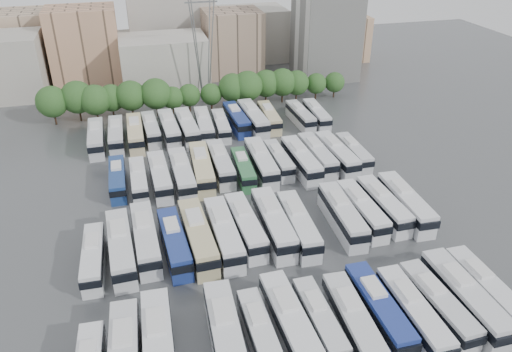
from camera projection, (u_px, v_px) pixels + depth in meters
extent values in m
plane|color=#424447|center=(250.00, 215.00, 72.25)|extent=(220.00, 220.00, 0.00)
cylinder|color=black|center=(55.00, 118.00, 100.52)|extent=(0.36, 0.36, 2.62)
sphere|color=#234C1E|center=(52.00, 102.00, 98.78)|extent=(6.30, 6.30, 6.30)
cylinder|color=black|center=(80.00, 114.00, 102.16)|extent=(0.36, 0.36, 2.76)
sphere|color=#234C1E|center=(77.00, 97.00, 100.33)|extent=(6.62, 6.62, 6.62)
cylinder|color=black|center=(98.00, 116.00, 101.69)|extent=(0.36, 0.36, 2.56)
sphere|color=#234C1E|center=(95.00, 100.00, 100.00)|extent=(6.14, 6.14, 6.14)
cylinder|color=black|center=(113.00, 112.00, 103.78)|extent=(0.36, 0.36, 2.32)
sphere|color=#234C1E|center=(111.00, 98.00, 102.24)|extent=(5.58, 5.58, 5.58)
cylinder|color=black|center=(133.00, 112.00, 103.73)|extent=(0.36, 0.36, 2.59)
sphere|color=#234C1E|center=(131.00, 96.00, 102.01)|extent=(6.21, 6.21, 6.21)
cylinder|color=black|center=(157.00, 110.00, 104.39)|extent=(0.36, 0.36, 2.66)
sphere|color=#234C1E|center=(156.00, 94.00, 102.63)|extent=(6.39, 6.39, 6.39)
cylinder|color=black|center=(174.00, 110.00, 105.54)|extent=(0.36, 0.36, 1.97)
sphere|color=#234C1E|center=(173.00, 98.00, 104.23)|extent=(4.73, 4.73, 4.73)
cylinder|color=black|center=(190.00, 107.00, 106.82)|extent=(0.36, 0.36, 1.98)
sphere|color=#234C1E|center=(189.00, 95.00, 105.51)|extent=(4.76, 4.76, 4.76)
cylinder|color=black|center=(212.00, 106.00, 107.62)|extent=(0.36, 0.36, 1.92)
sphere|color=#234C1E|center=(211.00, 94.00, 106.35)|extent=(4.61, 4.61, 4.61)
cylinder|color=black|center=(233.00, 103.00, 108.36)|extent=(0.36, 0.36, 2.53)
sphere|color=#234C1E|center=(233.00, 88.00, 106.68)|extent=(6.07, 6.07, 6.07)
cylinder|color=black|center=(248.00, 102.00, 108.54)|extent=(0.36, 0.36, 2.68)
sphere|color=#234C1E|center=(248.00, 86.00, 106.76)|extent=(6.44, 6.44, 6.44)
cylinder|color=black|center=(266.00, 98.00, 110.99)|extent=(0.36, 0.36, 2.48)
sphere|color=#234C1E|center=(266.00, 83.00, 109.35)|extent=(5.95, 5.95, 5.95)
cylinder|color=black|center=(282.00, 97.00, 111.54)|extent=(0.36, 0.36, 2.52)
sphere|color=#234C1E|center=(283.00, 82.00, 109.87)|extent=(6.05, 6.05, 6.05)
cylinder|color=black|center=(296.00, 96.00, 112.39)|extent=(0.36, 0.36, 2.28)
sphere|color=#234C1E|center=(297.00, 83.00, 110.88)|extent=(5.48, 5.48, 5.48)
cylinder|color=black|center=(315.00, 95.00, 113.73)|extent=(0.36, 0.36, 1.94)
sphere|color=#234C1E|center=(316.00, 83.00, 112.45)|extent=(4.65, 4.65, 4.65)
cylinder|color=black|center=(334.00, 93.00, 114.64)|extent=(0.36, 0.36, 1.91)
sphere|color=#234C1E|center=(335.00, 82.00, 113.38)|extent=(4.58, 4.58, 4.58)
cube|color=#9E998E|center=(2.00, 67.00, 111.97)|extent=(18.00, 14.00, 14.00)
cube|color=tan|center=(85.00, 46.00, 120.03)|extent=(16.00, 12.00, 18.00)
cube|color=#ADA89E|center=(164.00, 62.00, 118.70)|extent=(20.00, 14.00, 12.00)
cube|color=gray|center=(233.00, 43.00, 126.75)|extent=(14.00, 12.00, 16.00)
cube|color=gray|center=(171.00, 26.00, 134.52)|extent=(22.00, 16.00, 20.00)
cube|color=tan|center=(29.00, 44.00, 125.88)|extent=(16.00, 14.00, 16.00)
cube|color=#A39E93|center=(252.00, 34.00, 139.14)|extent=(18.00, 14.00, 14.00)
cube|color=tan|center=(340.00, 37.00, 139.84)|extent=(14.00, 12.00, 12.00)
cube|color=gray|center=(128.00, 53.00, 129.25)|extent=(12.00, 10.00, 10.00)
cube|color=silver|center=(327.00, 25.00, 122.40)|extent=(14.00, 14.00, 26.00)
cylinder|color=slate|center=(194.00, 24.00, 104.52)|extent=(2.90, 2.91, 33.83)
cylinder|color=slate|center=(191.00, 20.00, 107.89)|extent=(2.90, 2.91, 33.83)
cylinder|color=slate|center=(213.00, 23.00, 105.40)|extent=(2.90, 2.91, 33.83)
cylinder|color=slate|center=(209.00, 19.00, 108.78)|extent=(2.90, 2.91, 33.83)
cube|color=slate|center=(201.00, 2.00, 104.66)|extent=(7.00, 0.30, 0.30)
cube|color=silver|center=(122.00, 333.00, 47.65)|extent=(1.95, 3.48, 0.47)
cube|color=silver|center=(159.00, 350.00, 48.35)|extent=(3.20, 13.30, 3.75)
cube|color=black|center=(158.00, 346.00, 47.86)|extent=(3.34, 13.51, 1.10)
cube|color=silver|center=(156.00, 321.00, 48.72)|extent=(1.98, 3.58, 0.48)
cube|color=silver|center=(226.00, 338.00, 49.63)|extent=(3.30, 13.17, 3.70)
cube|color=black|center=(226.00, 334.00, 49.14)|extent=(3.44, 13.37, 1.09)
cube|color=silver|center=(223.00, 311.00, 50.00)|extent=(1.99, 3.56, 0.48)
cube|color=silver|center=(260.00, 335.00, 50.39)|extent=(2.40, 10.78, 3.05)
cube|color=black|center=(261.00, 332.00, 49.99)|extent=(2.51, 10.94, 0.90)
cube|color=silver|center=(257.00, 313.00, 50.68)|extent=(1.55, 2.88, 0.39)
cube|color=white|center=(290.00, 325.00, 51.24)|extent=(3.17, 12.92, 3.64)
cube|color=black|center=(291.00, 321.00, 50.76)|extent=(3.30, 13.12, 1.07)
cube|color=silver|center=(286.00, 299.00, 51.58)|extent=(1.93, 3.48, 0.47)
cube|color=silver|center=(319.00, 322.00, 51.97)|extent=(2.42, 10.86, 3.07)
cube|color=black|center=(320.00, 319.00, 51.57)|extent=(2.53, 11.02, 0.90)
cube|color=silver|center=(316.00, 301.00, 52.26)|extent=(1.57, 2.91, 0.40)
cube|color=silver|center=(353.00, 323.00, 51.58)|extent=(3.05, 12.23, 3.44)
cube|color=black|center=(354.00, 319.00, 51.13)|extent=(3.18, 12.42, 1.01)
cube|color=silver|center=(349.00, 299.00, 51.92)|extent=(1.85, 3.30, 0.45)
cube|color=navy|center=(378.00, 310.00, 53.17)|extent=(2.59, 12.12, 3.43)
cube|color=black|center=(380.00, 307.00, 52.72)|extent=(2.71, 12.30, 1.01)
cube|color=silver|center=(374.00, 287.00, 53.50)|extent=(1.72, 3.23, 0.44)
cube|color=silver|center=(413.00, 314.00, 52.65)|extent=(2.58, 12.10, 3.43)
cube|color=black|center=(414.00, 311.00, 52.21)|extent=(2.70, 12.29, 1.01)
cube|color=silver|center=(408.00, 291.00, 52.99)|extent=(1.72, 3.23, 0.44)
cube|color=silver|center=(437.00, 306.00, 53.83)|extent=(3.06, 11.88, 3.34)
cube|color=black|center=(439.00, 302.00, 53.40)|extent=(3.18, 12.06, 0.98)
cube|color=silver|center=(432.00, 284.00, 54.14)|extent=(1.81, 3.21, 0.43)
cube|color=silver|center=(464.00, 299.00, 54.46)|extent=(2.92, 13.24, 3.74)
cube|color=black|center=(466.00, 295.00, 53.97)|extent=(3.05, 13.44, 1.10)
cube|color=silver|center=(458.00, 274.00, 54.82)|extent=(1.90, 3.54, 0.48)
cube|color=silver|center=(484.00, 290.00, 55.96)|extent=(2.61, 11.94, 3.38)
cube|color=black|center=(486.00, 287.00, 55.52)|extent=(2.73, 12.12, 0.99)
cube|color=silver|center=(479.00, 268.00, 56.29)|extent=(1.71, 3.19, 0.44)
cube|color=silver|center=(94.00, 259.00, 61.03)|extent=(2.63, 11.13, 3.14)
cube|color=black|center=(93.00, 255.00, 60.62)|extent=(2.74, 11.30, 0.92)
cube|color=silver|center=(92.00, 240.00, 61.34)|extent=(1.64, 2.99, 0.41)
cube|color=silver|center=(121.00, 249.00, 62.32)|extent=(3.41, 13.10, 3.68)
cube|color=black|center=(121.00, 245.00, 61.84)|extent=(3.55, 13.30, 1.08)
cube|color=silver|center=(118.00, 228.00, 62.66)|extent=(2.01, 3.55, 0.48)
cube|color=silver|center=(146.00, 239.00, 64.06)|extent=(3.11, 12.87, 3.62)
cube|color=black|center=(145.00, 236.00, 63.59)|extent=(3.25, 13.07, 1.07)
cube|color=silver|center=(143.00, 219.00, 64.40)|extent=(1.92, 3.47, 0.47)
cube|color=navy|center=(175.00, 244.00, 63.43)|extent=(3.20, 12.22, 3.43)
cube|color=black|center=(174.00, 240.00, 62.98)|extent=(3.33, 12.40, 1.01)
cube|color=silver|center=(171.00, 225.00, 63.74)|extent=(1.88, 3.31, 0.44)
cube|color=#C6B988|center=(198.00, 238.00, 64.25)|extent=(3.39, 13.53, 3.80)
cube|color=black|center=(198.00, 234.00, 63.76)|extent=(3.53, 13.74, 1.12)
cube|color=silver|center=(194.00, 217.00, 64.61)|extent=(2.04, 3.65, 0.49)
cube|color=white|center=(224.00, 234.00, 64.92)|extent=(2.94, 13.16, 3.72)
cube|color=black|center=(224.00, 231.00, 64.44)|extent=(3.08, 13.36, 1.09)
cube|color=silver|center=(221.00, 214.00, 65.28)|extent=(1.90, 3.52, 0.48)
cube|color=silver|center=(245.00, 227.00, 66.57)|extent=(3.13, 12.56, 3.53)
cube|color=black|center=(246.00, 223.00, 66.11)|extent=(3.26, 12.75, 1.04)
cube|color=silver|center=(242.00, 208.00, 66.90)|extent=(1.89, 3.39, 0.46)
cube|color=white|center=(273.00, 224.00, 66.89)|extent=(3.00, 13.42, 3.79)
cube|color=black|center=(274.00, 220.00, 66.40)|extent=(3.14, 13.63, 1.12)
cube|color=silver|center=(270.00, 204.00, 67.27)|extent=(1.94, 3.59, 0.49)
cube|color=silver|center=(298.00, 226.00, 66.73)|extent=(3.21, 12.74, 3.58)
cube|color=black|center=(299.00, 222.00, 66.26)|extent=(3.34, 12.94, 1.05)
cube|color=silver|center=(295.00, 207.00, 67.09)|extent=(1.93, 3.44, 0.46)
cube|color=silver|center=(342.00, 216.00, 68.73)|extent=(3.29, 12.93, 3.63)
cube|color=black|center=(343.00, 213.00, 68.26)|extent=(3.42, 13.13, 1.07)
cube|color=silver|center=(339.00, 198.00, 69.10)|extent=(1.97, 3.50, 0.47)
cube|color=white|center=(362.00, 211.00, 70.09)|extent=(2.71, 12.23, 3.46)
cube|color=black|center=(363.00, 207.00, 69.64)|extent=(2.83, 12.42, 1.02)
cube|color=silver|center=(358.00, 193.00, 70.42)|extent=(1.76, 3.27, 0.45)
cube|color=white|center=(383.00, 206.00, 71.15)|extent=(2.88, 12.31, 3.47)
cube|color=black|center=(384.00, 203.00, 70.70)|extent=(3.01, 12.50, 1.02)
cube|color=silver|center=(379.00, 189.00, 71.48)|extent=(1.81, 3.31, 0.45)
cube|color=silver|center=(405.00, 204.00, 71.40)|extent=(3.18, 13.08, 3.68)
cube|color=black|center=(406.00, 201.00, 70.92)|extent=(3.32, 13.27, 1.08)
cube|color=silver|center=(402.00, 186.00, 71.77)|extent=(1.95, 3.52, 0.48)
cube|color=navy|center=(118.00, 179.00, 78.22)|extent=(2.36, 11.03, 3.12)
cube|color=black|center=(117.00, 177.00, 77.81)|extent=(2.47, 11.20, 0.92)
cube|color=silver|center=(116.00, 166.00, 78.52)|extent=(1.57, 2.94, 0.40)
cube|color=silver|center=(139.00, 181.00, 77.88)|extent=(2.39, 10.92, 3.09)
cube|color=black|center=(139.00, 178.00, 77.48)|extent=(2.50, 11.08, 0.91)
cube|color=silver|center=(137.00, 167.00, 78.18)|extent=(1.56, 2.92, 0.40)
cube|color=silver|center=(160.00, 177.00, 78.51)|extent=(2.94, 12.28, 3.46)
cube|color=black|center=(160.00, 174.00, 78.06)|extent=(3.07, 12.47, 1.02)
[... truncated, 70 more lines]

